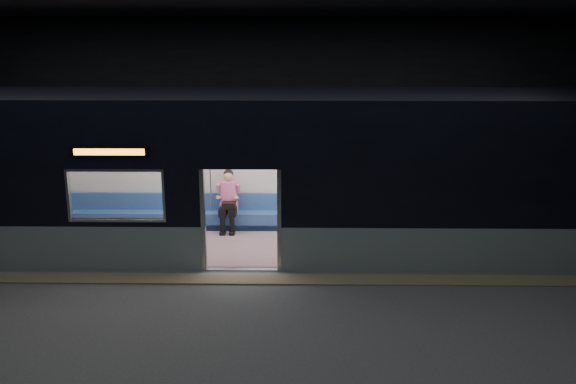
{
  "coord_description": "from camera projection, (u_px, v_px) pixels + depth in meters",
  "views": [
    {
      "loc": [
        1.09,
        -10.22,
        4.53
      ],
      "look_at": [
        0.89,
        2.3,
        1.28
      ],
      "focal_mm": 38.0,
      "sensor_mm": 36.0,
      "label": 1
    }
  ],
  "objects": [
    {
      "name": "passenger",
      "position": [
        229.0,
        197.0,
        14.28
      ],
      "size": [
        0.45,
        0.75,
        1.43
      ],
      "rotation": [
        0.0,
        0.0,
        0.13
      ],
      "color": "black",
      "rests_on": "metro_car"
    },
    {
      "name": "station_envelope",
      "position": [
        232.0,
        88.0,
        10.13
      ],
      "size": [
        24.0,
        14.0,
        5.0
      ],
      "color": "black",
      "rests_on": "station_floor"
    },
    {
      "name": "tactile_strip",
      "position": [
        240.0,
        279.0,
        11.58
      ],
      "size": [
        22.8,
        0.5,
        0.03
      ],
      "primitive_type": "cube",
      "color": "#8C7F59",
      "rests_on": "station_floor"
    },
    {
      "name": "metro_car",
      "position": [
        247.0,
        163.0,
        13.05
      ],
      "size": [
        18.0,
        3.04,
        3.35
      ],
      "color": "gray",
      "rests_on": "station_floor"
    },
    {
      "name": "transit_map",
      "position": [
        314.0,
        168.0,
        14.39
      ],
      "size": [
        0.99,
        0.03,
        0.64
      ],
      "primitive_type": "cube",
      "color": "white",
      "rests_on": "metro_car"
    },
    {
      "name": "station_floor",
      "position": [
        237.0,
        292.0,
        11.05
      ],
      "size": [
        24.0,
        14.0,
        0.01
      ],
      "primitive_type": "cube",
      "color": "#47494C",
      "rests_on": "ground"
    },
    {
      "name": "handbag",
      "position": [
        229.0,
        205.0,
        14.08
      ],
      "size": [
        0.32,
        0.28,
        0.15
      ],
      "primitive_type": "cube",
      "rotation": [
        0.0,
        0.0,
        -0.06
      ],
      "color": "black",
      "rests_on": "passenger"
    }
  ]
}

